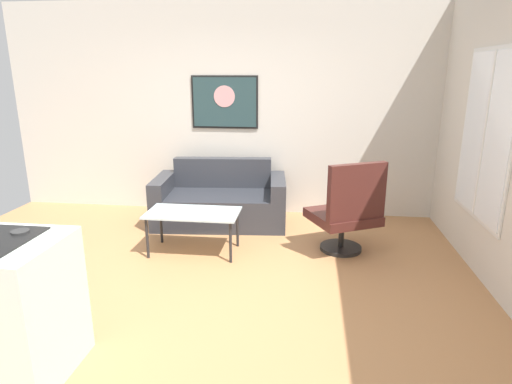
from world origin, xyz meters
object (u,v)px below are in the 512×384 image
coffee_table (193,216)px  wall_painting (225,102)px  armchair (347,211)px  couch (221,202)px

coffee_table → wall_painting: size_ratio=1.10×
armchair → couch: bearing=152.4°
coffee_table → armchair: (1.63, 0.18, 0.06)m
coffee_table → wall_painting: wall_painting is taller
coffee_table → wall_painting: (0.07, 1.49, 1.09)m
armchair → wall_painting: 2.29m
coffee_table → armchair: armchair is taller
couch → coffee_table: bearing=-95.4°
armchair → coffee_table: bearing=-173.7°
couch → wall_painting: bearing=92.7°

